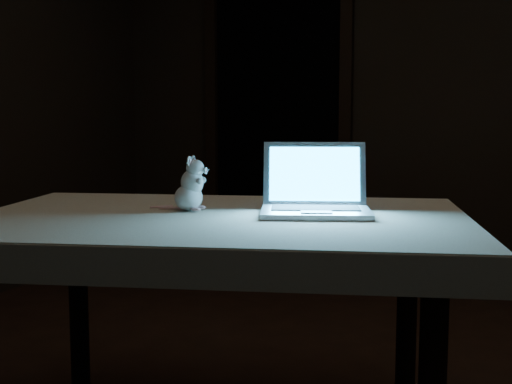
% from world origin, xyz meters
% --- Properties ---
extents(back_wall, '(4.50, 0.04, 2.60)m').
position_xyz_m(back_wall, '(0.00, 2.50, 1.30)').
color(back_wall, black).
rests_on(back_wall, ground).
extents(doorway, '(1.06, 0.36, 2.13)m').
position_xyz_m(doorway, '(-1.10, 2.50, 1.06)').
color(doorway, black).
rests_on(doorway, back_wall).
extents(table, '(1.54, 1.21, 0.72)m').
position_xyz_m(table, '(-0.25, -0.08, 0.36)').
color(table, black).
rests_on(table, floor).
extents(tablecloth, '(1.68, 1.38, 0.09)m').
position_xyz_m(tablecloth, '(-0.19, -0.03, 0.68)').
color(tablecloth, beige).
rests_on(tablecloth, table).
extents(laptop, '(0.40, 0.37, 0.22)m').
position_xyz_m(laptop, '(0.00, 0.03, 0.84)').
color(laptop, '#B3B3B7').
rests_on(laptop, tablecloth).
extents(plush_mouse, '(0.17, 0.17, 0.17)m').
position_xyz_m(plush_mouse, '(-0.38, -0.04, 0.81)').
color(plush_mouse, silver).
rests_on(plush_mouse, tablecloth).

